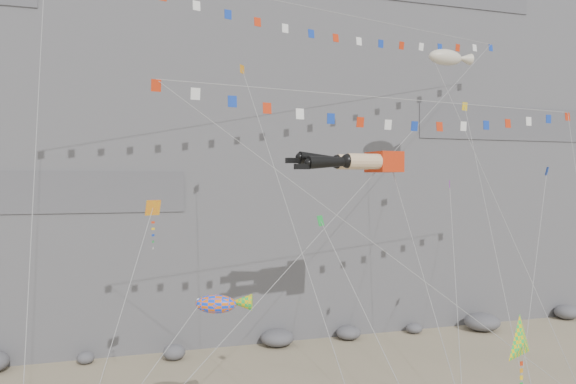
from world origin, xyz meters
name	(u,v)px	position (x,y,z in m)	size (l,w,h in m)	color
cliff	(235,62)	(0.00, 32.00, 25.00)	(80.00, 28.00, 50.00)	slate
talus_boulders	(277,338)	(0.00, 17.00, 0.60)	(60.00, 3.00, 1.20)	#5E5E63
legs_kite	(356,162)	(1.51, 5.80, 13.91)	(7.01, 15.49, 20.13)	red
flag_banner_upper	(323,11)	(1.06, 9.99, 23.94)	(32.92, 19.13, 32.52)	red
flag_banner_lower	(402,99)	(3.24, 3.54, 17.33)	(27.11, 7.38, 20.47)	red
harlequin_kite	(153,209)	(-10.33, 3.86, 11.39)	(4.88, 7.83, 13.96)	red
fish_windsock	(216,304)	(-7.66, 1.45, 7.00)	(9.43, 5.96, 11.47)	#E85D0B
delta_kite	(522,343)	(4.60, -4.55, 5.77)	(2.43, 4.35, 7.51)	yellow
blimp_windsock	(446,58)	(10.19, 9.82, 21.41)	(3.97, 12.27, 24.31)	beige
small_kite_a	(245,77)	(-4.75, 7.83, 18.92)	(3.08, 14.40, 23.87)	orange
small_kite_b	(450,190)	(6.34, 3.48, 12.28)	(6.46, 10.78, 17.20)	purple
small_kite_c	(322,225)	(-2.65, 0.58, 10.68)	(3.11, 9.39, 14.11)	green
small_kite_d	(466,111)	(10.78, 8.30, 17.57)	(7.87, 16.47, 24.92)	yellow
small_kite_e	(546,175)	(12.75, 3.01, 13.14)	(9.97, 8.81, 18.19)	#1235A5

